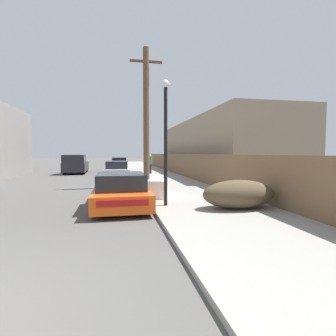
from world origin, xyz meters
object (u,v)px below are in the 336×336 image
object	(u,v)px
parked_sports_car_red	(121,191)
utility_pole	(146,115)
discarded_fridge	(158,187)
pedestrian	(150,164)
car_parked_mid	(116,171)
pickup_truck	(76,164)
car_parked_far	(120,164)
street_lamp	(166,132)
brush_pile	(239,194)

from	to	relation	value
parked_sports_car_red	utility_pole	size ratio (longest dim) A/B	0.58
discarded_fridge	pedestrian	size ratio (longest dim) A/B	1.13
car_parked_mid	pickup_truck	distance (m)	7.57
discarded_fridge	car_parked_far	distance (m)	19.59
discarded_fridge	pickup_truck	world-z (taller)	pickup_truck
street_lamp	pedestrian	xyz separation A→B (m)	(1.24, 14.25, -1.61)
discarded_fridge	car_parked_far	xyz separation A→B (m)	(-1.39, 19.54, 0.19)
car_parked_far	pedestrian	distance (m)	7.77
car_parked_mid	street_lamp	xyz separation A→B (m)	(1.68, -10.70, 1.97)
car_parked_far	pickup_truck	size ratio (longest dim) A/B	0.85
discarded_fridge	car_parked_far	size ratio (longest dim) A/B	0.40
car_parked_far	utility_pole	world-z (taller)	utility_pole
car_parked_mid	brush_pile	xyz separation A→B (m)	(3.91, -11.61, -0.05)
discarded_fridge	car_parked_mid	distance (m)	8.83
car_parked_mid	car_parked_far	size ratio (longest dim) A/B	0.91
pickup_truck	car_parked_far	bearing A→B (deg)	-135.85
utility_pole	brush_pile	size ratio (longest dim) A/B	3.20
car_parked_mid	street_lamp	distance (m)	11.01
utility_pole	pickup_truck	bearing A→B (deg)	116.11
car_parked_far	pickup_truck	world-z (taller)	pickup_truck
car_parked_mid	utility_pole	distance (m)	6.00
car_parked_mid	pedestrian	size ratio (longest dim) A/B	2.55
car_parked_far	utility_pole	distance (m)	15.94
discarded_fridge	parked_sports_car_red	bearing A→B (deg)	-124.68
street_lamp	brush_pile	xyz separation A→B (m)	(2.23, -0.92, -2.02)
discarded_fridge	parked_sports_car_red	xyz separation A→B (m)	(-1.55, -1.32, 0.08)
pickup_truck	discarded_fridge	bearing A→B (deg)	107.80
discarded_fridge	pickup_truck	size ratio (longest dim) A/B	0.34
street_lamp	pickup_truck	bearing A→B (deg)	107.61
discarded_fridge	car_parked_mid	size ratio (longest dim) A/B	0.44
parked_sports_car_red	brush_pile	distance (m)	4.07
car_parked_far	pickup_truck	xyz separation A→B (m)	(-4.13, -4.33, 0.22)
pickup_truck	parked_sports_car_red	bearing A→B (deg)	101.37
pickup_truck	street_lamp	distance (m)	18.17
pickup_truck	street_lamp	bearing A→B (deg)	105.46
brush_pile	pedestrian	world-z (taller)	pedestrian
pickup_truck	utility_pole	xyz separation A→B (m)	(5.49, -11.20, 3.13)
utility_pole	pedestrian	xyz separation A→B (m)	(1.22, 8.20, -3.03)
discarded_fridge	street_lamp	distance (m)	2.94
brush_pile	pedestrian	distance (m)	15.20
car_parked_mid	street_lamp	bearing A→B (deg)	-82.26
pickup_truck	utility_pole	size ratio (longest dim) A/B	0.73
discarded_fridge	street_lamp	world-z (taller)	street_lamp
car_parked_mid	brush_pile	world-z (taller)	car_parked_mid
discarded_fridge	street_lamp	bearing A→B (deg)	-76.50
street_lamp	brush_pile	world-z (taller)	street_lamp
discarded_fridge	utility_pole	bearing A→B (deg)	105.25
car_parked_mid	brush_pile	size ratio (longest dim) A/B	1.81
brush_pile	parked_sports_car_red	bearing A→B (deg)	156.37
pedestrian	car_parked_mid	bearing A→B (deg)	-129.47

